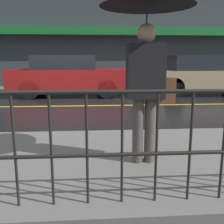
# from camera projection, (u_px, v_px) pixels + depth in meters

# --- Properties ---
(ground_plane) EXTENTS (80.00, 80.00, 0.00)m
(ground_plane) POSITION_uv_depth(u_px,v_px,m) (66.00, 106.00, 7.76)
(ground_plane) COLOR black
(sidewalk_near) EXTENTS (28.00, 2.64, 0.12)m
(sidewalk_near) POSITION_uv_depth(u_px,v_px,m) (31.00, 164.00, 3.33)
(sidewalk_near) COLOR slate
(sidewalk_near) RESTS_ON ground_plane
(sidewalk_far) EXTENTS (28.00, 1.64, 0.12)m
(sidewalk_far) POSITION_uv_depth(u_px,v_px,m) (75.00, 89.00, 11.67)
(sidewalk_far) COLOR slate
(sidewalk_far) RESTS_ON ground_plane
(lane_marking) EXTENTS (25.20, 0.12, 0.01)m
(lane_marking) POSITION_uv_depth(u_px,v_px,m) (66.00, 106.00, 7.76)
(lane_marking) COLOR gold
(lane_marking) RESTS_ON ground_plane
(building_storefront) EXTENTS (28.00, 0.85, 5.12)m
(building_storefront) POSITION_uv_depth(u_px,v_px,m) (75.00, 33.00, 12.09)
(building_storefront) COLOR #383D42
(building_storefront) RESTS_ON ground_plane
(pedestrian) EXTENTS (1.07, 1.07, 2.07)m
(pedestrian) POSITION_uv_depth(u_px,v_px,m) (147.00, 23.00, 2.94)
(pedestrian) COLOR #4C4742
(pedestrian) RESTS_ON sidewalk_near
(car_red) EXTENTS (4.31, 1.71, 1.50)m
(car_red) POSITION_uv_depth(u_px,v_px,m) (69.00, 75.00, 9.73)
(car_red) COLOR maroon
(car_red) RESTS_ON ground_plane
(car_tan) EXTENTS (4.70, 1.71, 1.50)m
(car_tan) POSITION_uv_depth(u_px,v_px,m) (204.00, 75.00, 10.10)
(car_tan) COLOR tan
(car_tan) RESTS_ON ground_plane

